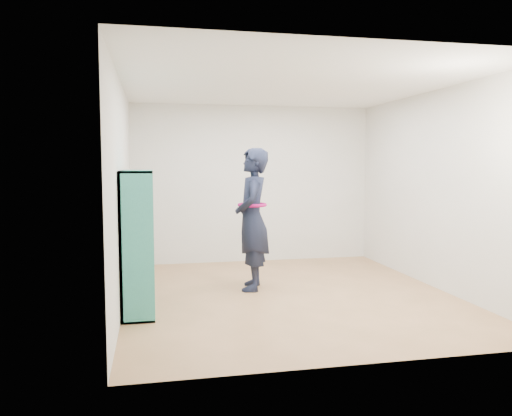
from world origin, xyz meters
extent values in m
plane|color=#966E44|center=(0.00, 0.00, 0.00)|extent=(4.50, 4.50, 0.00)
plane|color=white|center=(0.00, 0.00, 2.60)|extent=(4.50, 4.50, 0.00)
cube|color=silver|center=(-2.00, 0.00, 1.30)|extent=(0.02, 4.50, 2.60)
cube|color=silver|center=(2.00, 0.00, 1.30)|extent=(0.02, 4.50, 2.60)
cube|color=silver|center=(0.00, 2.25, 1.30)|extent=(4.00, 0.02, 2.60)
cube|color=silver|center=(0.00, -2.25, 1.30)|extent=(4.00, 0.02, 2.60)
cube|color=teal|center=(-1.82, -0.80, 0.78)|extent=(0.34, 0.02, 1.56)
cube|color=teal|center=(-1.82, 0.35, 0.78)|extent=(0.34, 0.02, 1.56)
cube|color=teal|center=(-1.82, -0.23, 0.01)|extent=(0.34, 1.17, 0.02)
cube|color=teal|center=(-1.82, -0.23, 1.55)|extent=(0.34, 1.17, 0.02)
cube|color=teal|center=(-1.98, -0.23, 0.78)|extent=(0.02, 1.17, 1.56)
cube|color=teal|center=(-1.82, -0.41, 0.78)|extent=(0.32, 0.02, 1.52)
cube|color=teal|center=(-1.82, -0.04, 0.78)|extent=(0.32, 0.02, 1.52)
cube|color=teal|center=(-1.82, -0.23, 0.40)|extent=(0.32, 1.12, 0.02)
cube|color=teal|center=(-1.82, -0.23, 0.78)|extent=(0.32, 1.12, 0.02)
cube|color=teal|center=(-1.82, -0.23, 1.16)|extent=(0.32, 1.12, 0.02)
cube|color=beige|center=(-1.80, -0.61, 0.08)|extent=(0.22, 0.14, 0.08)
cube|color=black|center=(-1.79, -0.66, 0.52)|extent=(0.18, 0.16, 0.22)
cube|color=maroon|center=(-1.79, -0.66, 0.89)|extent=(0.18, 0.16, 0.20)
cube|color=silver|center=(-1.80, -0.61, 1.21)|extent=(0.22, 0.14, 0.08)
cube|color=navy|center=(-1.79, -0.28, 0.17)|extent=(0.18, 0.16, 0.27)
cube|color=brown|center=(-1.79, -0.28, 0.56)|extent=(0.18, 0.16, 0.28)
cube|color=#BFB28C|center=(-1.80, -0.23, 0.82)|extent=(0.22, 0.14, 0.05)
cube|color=#26594C|center=(-1.79, -0.28, 1.29)|extent=(0.18, 0.16, 0.24)
cube|color=beige|center=(-1.79, 0.09, 0.15)|extent=(0.18, 0.16, 0.22)
cube|color=black|center=(-1.80, 0.14, 0.44)|extent=(0.22, 0.14, 0.05)
cube|color=maroon|center=(-1.79, 0.09, 0.93)|extent=(0.18, 0.16, 0.26)
cube|color=silver|center=(-1.79, 0.09, 1.29)|extent=(0.18, 0.16, 0.23)
imported|color=black|center=(-0.39, 0.38, 0.92)|extent=(0.57, 0.75, 1.84)
torus|color=#A30C5B|center=(-0.39, 0.38, 1.11)|extent=(0.45, 0.45, 0.04)
cube|color=silver|center=(-0.50, 0.49, 1.04)|extent=(0.01, 0.10, 0.14)
cube|color=black|center=(-0.50, 0.49, 1.04)|extent=(0.01, 0.09, 0.13)
camera|label=1|loc=(-1.65, -5.94, 1.63)|focal=35.00mm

